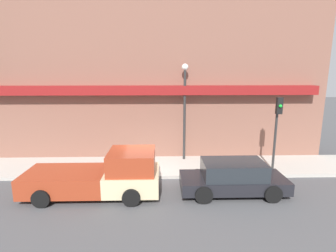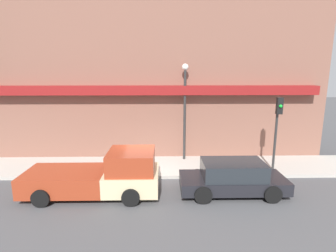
{
  "view_description": "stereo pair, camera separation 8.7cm",
  "coord_description": "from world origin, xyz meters",
  "px_view_note": "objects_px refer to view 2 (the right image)",
  "views": [
    {
      "loc": [
        0.46,
        -11.81,
        5.08
      ],
      "look_at": [
        0.81,
        1.18,
        2.36
      ],
      "focal_mm": 28.0,
      "sensor_mm": 36.0,
      "label": 1
    },
    {
      "loc": [
        0.55,
        -11.81,
        5.08
      ],
      "look_at": [
        0.81,
        1.18,
        2.36
      ],
      "focal_mm": 28.0,
      "sensor_mm": 36.0,
      "label": 2
    }
  ],
  "objects_px": {
    "parked_car": "(233,178)",
    "street_lamp": "(185,101)",
    "pickup_truck": "(102,176)",
    "traffic_light": "(277,121)",
    "fire_hydrant": "(151,167)"
  },
  "relations": [
    {
      "from": "parked_car",
      "to": "fire_hydrant",
      "type": "xyz_separation_m",
      "value": [
        -3.53,
        1.89,
        -0.2
      ]
    },
    {
      "from": "pickup_truck",
      "to": "fire_hydrant",
      "type": "height_order",
      "value": "pickup_truck"
    },
    {
      "from": "fire_hydrant",
      "to": "traffic_light",
      "type": "distance_m",
      "value": 6.58
    },
    {
      "from": "parked_car",
      "to": "pickup_truck",
      "type": "bearing_deg",
      "value": 177.75
    },
    {
      "from": "traffic_light",
      "to": "street_lamp",
      "type": "bearing_deg",
      "value": 156.75
    },
    {
      "from": "pickup_truck",
      "to": "street_lamp",
      "type": "bearing_deg",
      "value": 47.28
    },
    {
      "from": "pickup_truck",
      "to": "street_lamp",
      "type": "xyz_separation_m",
      "value": [
        3.77,
        3.98,
        2.69
      ]
    },
    {
      "from": "pickup_truck",
      "to": "fire_hydrant",
      "type": "distance_m",
      "value": 2.74
    },
    {
      "from": "pickup_truck",
      "to": "parked_car",
      "type": "bearing_deg",
      "value": 0.73
    },
    {
      "from": "street_lamp",
      "to": "traffic_light",
      "type": "height_order",
      "value": "street_lamp"
    },
    {
      "from": "pickup_truck",
      "to": "traffic_light",
      "type": "xyz_separation_m",
      "value": [
        8.14,
        2.1,
        1.89
      ]
    },
    {
      "from": "parked_car",
      "to": "street_lamp",
      "type": "xyz_separation_m",
      "value": [
        -1.72,
        3.98,
        2.82
      ]
    },
    {
      "from": "street_lamp",
      "to": "traffic_light",
      "type": "bearing_deg",
      "value": -23.25
    },
    {
      "from": "parked_car",
      "to": "street_lamp",
      "type": "bearing_deg",
      "value": 111.19
    },
    {
      "from": "parked_car",
      "to": "street_lamp",
      "type": "relative_size",
      "value": 0.83
    }
  ]
}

